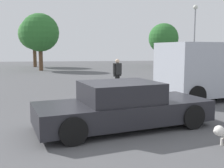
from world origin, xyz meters
name	(u,v)px	position (x,y,z in m)	size (l,w,h in m)	color
ground_plane	(109,129)	(0.00, 0.00, 0.00)	(80.00, 80.00, 0.00)	#515154
sedan_foreground	(123,106)	(0.37, 0.10, 0.56)	(4.87, 2.81, 1.21)	#232328
van_white	(219,69)	(5.15, 3.69, 1.25)	(5.46, 3.25, 2.31)	#B2B7C1
pedestrian	(117,72)	(1.38, 6.68, 0.93)	(0.47, 0.44, 1.57)	black
light_post_near	(195,26)	(11.22, 18.77, 4.32)	(0.44, 0.44, 6.36)	gray
tree_back_left	(40,33)	(-3.79, 20.06, 3.62)	(3.62, 3.62, 5.44)	brown
tree_back_right	(164,38)	(9.97, 24.22, 3.32)	(3.51, 3.51, 5.09)	brown
tree_far_right	(34,34)	(-5.04, 25.67, 3.77)	(3.56, 3.56, 5.57)	brown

